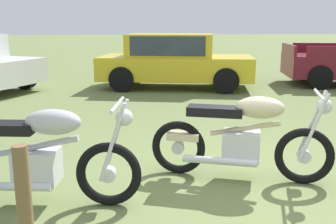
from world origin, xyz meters
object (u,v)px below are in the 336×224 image
motorcycle_cream (242,137)px  car_yellow (174,58)px  motorcycle_silver (37,157)px  fence_post_wooden (25,215)px

motorcycle_cream → car_yellow: car_yellow is taller
motorcycle_silver → fence_post_wooden: motorcycle_silver is taller
car_yellow → fence_post_wooden: 8.29m
motorcycle_silver → motorcycle_cream: 2.14m
car_yellow → fence_post_wooden: size_ratio=4.52×
motorcycle_silver → motorcycle_cream: size_ratio=1.05×
motorcycle_silver → car_yellow: (2.16, 6.86, 0.32)m
motorcycle_cream → motorcycle_silver: bearing=-149.9°
motorcycle_silver → fence_post_wooden: (0.17, -1.18, -0.00)m
fence_post_wooden → motorcycle_silver: bearing=98.1°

